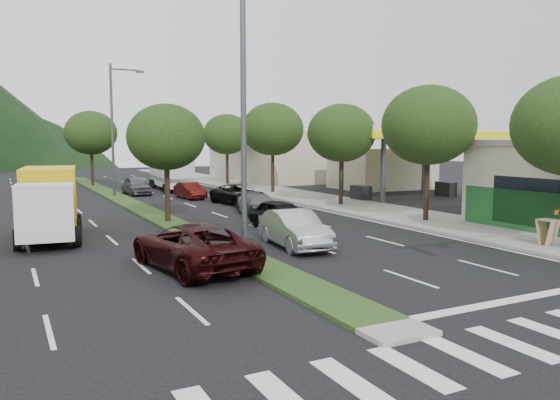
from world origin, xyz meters
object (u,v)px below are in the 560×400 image
tree_med_far (91,133)px  car_queue_e (136,186)px  sedan_silver (295,229)px  car_queue_d (239,194)px  tree_r_b (428,125)px  car_queue_a (281,215)px  motorhome (171,171)px  car_queue_b (259,205)px  car_queue_f (174,177)px  streetlight_near (249,102)px  a_frame_sign (548,229)px  suv_maroon (192,246)px  box_truck (49,206)px  tree_med_near (166,137)px  car_queue_c (190,191)px  tree_r_d (273,129)px  tree_r_c (342,133)px  streetlight_mid (115,123)px  tree_r_e (227,134)px

tree_med_far → car_queue_e: size_ratio=1.67×
sedan_silver → car_queue_d: size_ratio=0.93×
tree_r_b → car_queue_a: tree_r_b is taller
sedan_silver → motorhome: (2.83, 27.72, 0.88)m
car_queue_b → car_queue_f: bearing=90.0°
streetlight_near → a_frame_sign: bearing=-17.3°
suv_maroon → box_truck: size_ratio=0.86×
tree_med_near → car_queue_d: bearing=43.2°
tree_med_near → car_queue_c: tree_med_near is taller
tree_r_b → a_frame_sign: 8.66m
tree_r_d → tree_med_near: bearing=-135.0°
tree_med_far → sedan_silver: (2.73, -34.72, -4.27)m
tree_r_c → tree_med_far: tree_med_far is taller
tree_med_near → streetlight_mid: (0.21, 15.00, 1.16)m
car_queue_f → tree_r_b: bearing=-84.1°
tree_med_far → car_queue_d: bearing=-71.7°
motorhome → car_queue_a: bearing=-89.4°
tree_r_b → car_queue_f: 32.02m
tree_med_far → tree_r_e: bearing=-18.4°
tree_med_near → car_queue_e: tree_med_near is taller
tree_r_b → suv_maroon: tree_r_b is taller
sedan_silver → car_queue_d: sedan_silver is taller
tree_r_b → tree_med_near: 13.43m
tree_r_e → box_truck: size_ratio=1.04×
tree_r_b → suv_maroon: 15.33m
tree_r_c → tree_r_e: bearing=90.0°
car_queue_e → a_frame_sign: (9.55, -29.69, 0.06)m
car_queue_a → a_frame_sign: (7.16, -9.03, 0.06)m
car_queue_a → car_queue_e: bearing=91.0°
tree_r_c → car_queue_b: size_ratio=1.51×
suv_maroon → car_queue_a: bearing=-145.0°
tree_r_b → sedan_silver: 10.57m
car_queue_e → a_frame_sign: 31.19m
car_queue_e → suv_maroon: bearing=-100.7°
tree_r_c → tree_r_e: (0.00, 20.00, 0.14)m
car_queue_a → motorhome: bearing=81.3°
box_truck → streetlight_near: bearing=135.0°
tree_med_near → car_queue_b: 6.65m
streetlight_near → motorhome: bearing=79.5°
car_queue_c → a_frame_sign: (6.72, -24.69, 0.17)m
car_queue_c → box_truck: box_truck is taller
car_queue_a → car_queue_c: (0.44, 15.66, -0.11)m
tree_med_near → motorhome: tree_med_near is taller
tree_med_far → a_frame_sign: size_ratio=4.97×
car_queue_b → a_frame_sign: size_ratio=3.07×
tree_med_far → suv_maroon: 36.71m
tree_r_d → car_queue_b: tree_r_d is taller
tree_r_b → tree_r_c: size_ratio=1.07×
tree_r_b → car_queue_b: 10.26m
car_queue_b → car_queue_c: car_queue_b is taller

